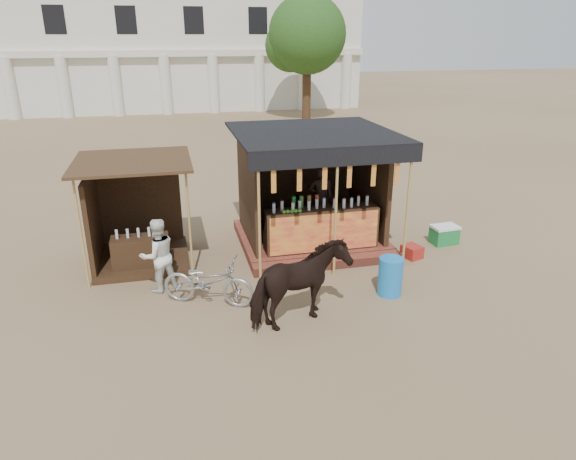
{
  "coord_description": "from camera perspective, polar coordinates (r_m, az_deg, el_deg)",
  "views": [
    {
      "loc": [
        -2.27,
        -7.91,
        4.86
      ],
      "look_at": [
        0.0,
        1.6,
        1.1
      ],
      "focal_mm": 32.0,
      "sensor_mm": 36.0,
      "label": 1
    }
  ],
  "objects": [
    {
      "name": "red_crate",
      "position": [
        12.19,
        13.6,
        -2.35
      ],
      "size": [
        0.48,
        0.52,
        0.29
      ],
      "primitive_type": "cube",
      "rotation": [
        0.0,
        0.0,
        0.32
      ],
      "color": "maroon",
      "rests_on": "ground"
    },
    {
      "name": "secondary_stall",
      "position": [
        11.87,
        -16.95,
        0.36
      ],
      "size": [
        2.4,
        2.4,
        2.38
      ],
      "color": "#392215",
      "rests_on": "ground"
    },
    {
      "name": "ground",
      "position": [
        9.55,
        2.26,
        -9.55
      ],
      "size": [
        120.0,
        120.0,
        0.0
      ],
      "primitive_type": "plane",
      "color": "#846B4C",
      "rests_on": "ground"
    },
    {
      "name": "blue_barrel",
      "position": [
        10.33,
        11.31,
        -5.08
      ],
      "size": [
        0.63,
        0.63,
        0.77
      ],
      "primitive_type": "cylinder",
      "rotation": [
        0.0,
        0.0,
        0.4
      ],
      "color": "blue",
      "rests_on": "ground"
    },
    {
      "name": "motorbike",
      "position": [
        9.86,
        -8.85,
        -5.69
      ],
      "size": [
        1.88,
        1.3,
        0.93
      ],
      "primitive_type": "imported",
      "rotation": [
        0.0,
        0.0,
        1.14
      ],
      "color": "#A0A1A9",
      "rests_on": "ground"
    },
    {
      "name": "background_building",
      "position": [
        37.86,
        -13.81,
        19.13
      ],
      "size": [
        26.0,
        7.45,
        8.18
      ],
      "color": "silver",
      "rests_on": "ground"
    },
    {
      "name": "tree",
      "position": [
        31.12,
        1.71,
        20.6
      ],
      "size": [
        4.5,
        4.4,
        7.0
      ],
      "color": "#382314",
      "rests_on": "ground"
    },
    {
      "name": "cow",
      "position": [
        8.96,
        1.28,
        -6.2
      ],
      "size": [
        1.98,
        1.44,
        1.52
      ],
      "primitive_type": "imported",
      "rotation": [
        0.0,
        0.0,
        1.96
      ],
      "color": "black",
      "rests_on": "ground"
    },
    {
      "name": "main_stall",
      "position": [
        12.34,
        2.69,
        2.92
      ],
      "size": [
        3.6,
        3.61,
        2.78
      ],
      "color": "brown",
      "rests_on": "ground"
    },
    {
      "name": "cooler",
      "position": [
        13.18,
        16.97,
        -0.48
      ],
      "size": [
        0.67,
        0.49,
        0.46
      ],
      "color": "#1A7838",
      "rests_on": "ground"
    },
    {
      "name": "bystander",
      "position": [
        10.45,
        -14.24,
        -2.75
      ],
      "size": [
        0.89,
        0.8,
        1.52
      ],
      "primitive_type": "imported",
      "rotation": [
        0.0,
        0.0,
        3.5
      ],
      "color": "silver",
      "rests_on": "ground"
    }
  ]
}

